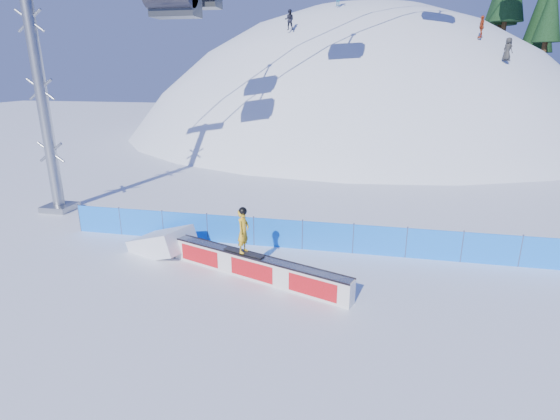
# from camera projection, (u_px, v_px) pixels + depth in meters

# --- Properties ---
(ground) EXTENTS (160.00, 160.00, 0.00)m
(ground) POSITION_uv_depth(u_px,v_px,m) (311.00, 309.00, 13.16)
(ground) COLOR white
(ground) RESTS_ON ground
(snow_hill) EXTENTS (64.00, 64.00, 64.00)m
(snow_hill) POSITION_uv_depth(u_px,v_px,m) (352.00, 267.00, 57.79)
(snow_hill) COLOR white
(snow_hill) RESTS_ON ground
(safety_fence) EXTENTS (22.05, 0.05, 1.30)m
(safety_fence) POSITION_uv_depth(u_px,v_px,m) (327.00, 237.00, 17.16)
(safety_fence) COLOR #1371F5
(safety_fence) RESTS_ON ground
(rail_box) EXTENTS (6.89, 2.92, 0.86)m
(rail_box) POSITION_uv_depth(u_px,v_px,m) (255.00, 267.00, 14.94)
(rail_box) COLOR silver
(rail_box) RESTS_ON ground
(snow_ramp) EXTENTS (2.86, 2.31, 1.55)m
(snow_ramp) POSITION_uv_depth(u_px,v_px,m) (163.00, 251.00, 17.31)
(snow_ramp) COLOR white
(snow_ramp) RESTS_ON ground
(snowboarder) EXTENTS (1.58, 0.81, 1.65)m
(snowboarder) POSITION_uv_depth(u_px,v_px,m) (243.00, 231.00, 14.79)
(snowboarder) COLOR black
(snowboarder) RESTS_ON rail_box
(distant_skiers) EXTENTS (17.96, 7.42, 6.63)m
(distant_skiers) POSITION_uv_depth(u_px,v_px,m) (385.00, 18.00, 36.63)
(distant_skiers) COLOR black
(distant_skiers) RESTS_ON ground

